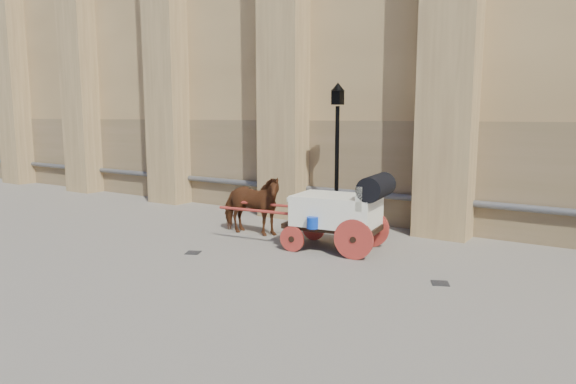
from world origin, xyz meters
The scene contains 6 objects.
ground centered at (0.00, 0.00, 0.00)m, with size 90.00×90.00×0.00m, color slate.
horse centered at (-0.34, 1.02, 0.81)m, with size 0.87×1.91×1.61m, color #573319.
carriage centered at (2.43, 0.89, 0.99)m, with size 4.30×1.64×1.84m.
street_lamp centered at (1.17, 3.00, 2.16)m, with size 0.38×0.38×4.04m.
drain_grate_near centered at (-0.35, -1.19, 0.01)m, with size 0.32×0.32×0.01m, color black.
drain_grate_far centered at (5.11, -0.25, 0.01)m, with size 0.32×0.32×0.01m, color black.
Camera 1 is at (7.79, -9.66, 3.15)m, focal length 32.00 mm.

